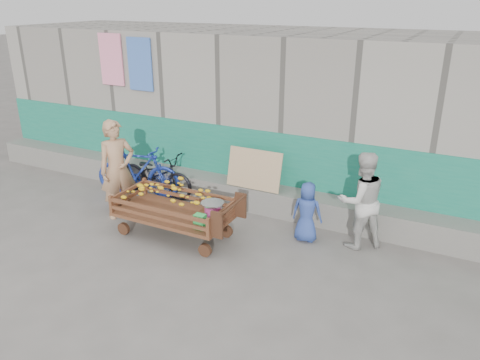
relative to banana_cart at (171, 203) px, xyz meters
The scene contains 9 objects.
ground 1.09m from the banana_cart, 59.12° to the right, with size 80.00×80.00×0.00m, color #5F5A56.
building_wall 3.41m from the banana_cart, 81.74° to the left, with size 12.00×3.50×3.00m.
banana_cart is the anchor object (origin of this frame).
bench 1.31m from the banana_cart, 157.97° to the left, with size 0.93×0.28×0.23m.
vendor_man 1.29m from the banana_cart, behind, with size 0.63×0.41×1.73m, color tan.
woman 2.93m from the banana_cart, 20.52° to the left, with size 0.74×0.58×1.52m, color silver.
child 2.14m from the banana_cart, 22.76° to the left, with size 0.48×0.31×0.97m, color #2C4592.
bicycle_dark 1.77m from the banana_cart, 134.49° to the left, with size 0.57×1.62×0.85m, color black.
bicycle_blue 1.84m from the banana_cart, 144.89° to the left, with size 0.47×1.67×1.00m, color #1E369F.
Camera 1 is at (3.53, -4.73, 3.62)m, focal length 35.00 mm.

